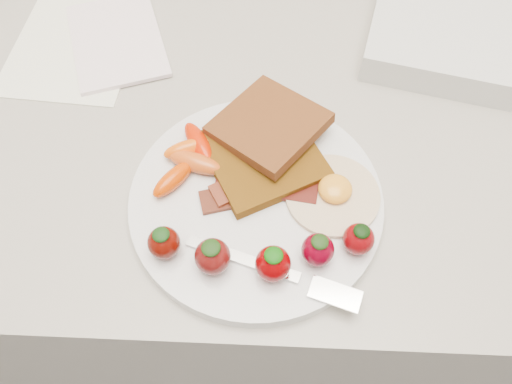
{
  "coord_description": "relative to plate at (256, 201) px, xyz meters",
  "views": [
    {
      "loc": [
        -0.01,
        1.28,
        1.37
      ],
      "look_at": [
        -0.02,
        1.55,
        0.93
      ],
      "focal_mm": 35.0,
      "sensor_mm": 36.0,
      "label": 1
    }
  ],
  "objects": [
    {
      "name": "notepad",
      "position": [
        -0.2,
        0.24,
        -0.0
      ],
      "size": [
        0.17,
        0.2,
        0.01
      ],
      "primitive_type": "cube",
      "rotation": [
        0.0,
        0.0,
        0.34
      ],
      "color": "white",
      "rests_on": "paper_sheet"
    },
    {
      "name": "toast_lower",
      "position": [
        0.01,
        0.05,
        0.02
      ],
      "size": [
        0.15,
        0.15,
        0.01
      ],
      "primitive_type": "cube",
      "rotation": [
        0.0,
        0.0,
        0.49
      ],
      "color": "#482807",
      "rests_on": "plate"
    },
    {
      "name": "bacon_strips",
      "position": [
        0.0,
        0.01,
        0.01
      ],
      "size": [
        0.13,
        0.09,
        0.01
      ],
      "color": "#3A0D03",
      "rests_on": "plate"
    },
    {
      "name": "strawberries",
      "position": [
        0.01,
        -0.07,
        0.03
      ],
      "size": [
        0.22,
        0.06,
        0.04
      ],
      "color": "#4F0903",
      "rests_on": "plate"
    },
    {
      "name": "baby_carrots",
      "position": [
        -0.07,
        0.04,
        0.02
      ],
      "size": [
        0.08,
        0.11,
        0.02
      ],
      "color": "#E5580B",
      "rests_on": "plate"
    },
    {
      "name": "fried_egg",
      "position": [
        0.08,
        0.0,
        0.01
      ],
      "size": [
        0.11,
        0.11,
        0.02
      ],
      "color": "#EDE7CE",
      "rests_on": "plate"
    },
    {
      "name": "plate",
      "position": [
        0.0,
        0.0,
        0.0
      ],
      "size": [
        0.27,
        0.27,
        0.02
      ],
      "primitive_type": "cylinder",
      "color": "silver",
      "rests_on": "counter"
    },
    {
      "name": "fork",
      "position": [
        0.03,
        -0.09,
        0.01
      ],
      "size": [
        0.17,
        0.07,
        0.0
      ],
      "color": "silver",
      "rests_on": "plate"
    },
    {
      "name": "toast_upper",
      "position": [
        0.01,
        0.08,
        0.03
      ],
      "size": [
        0.15,
        0.15,
        0.02
      ],
      "primitive_type": "cube",
      "rotation": [
        0.0,
        -0.1,
        -0.67
      ],
      "color": "#3F1B0F",
      "rests_on": "toast_lower"
    },
    {
      "name": "appliance",
      "position": [
        0.3,
        0.27,
        0.01
      ],
      "size": [
        0.36,
        0.32,
        0.04
      ],
      "primitive_type": "cube",
      "rotation": [
        0.0,
        0.0,
        -0.23
      ],
      "color": "silver",
      "rests_on": "counter"
    },
    {
      "name": "counter",
      "position": [
        0.02,
        0.15,
        -0.46
      ],
      "size": [
        2.0,
        0.6,
        0.9
      ],
      "primitive_type": "cube",
      "color": "gray",
      "rests_on": "ground"
    },
    {
      "name": "paper_sheet",
      "position": [
        -0.25,
        0.24,
        -0.01
      ],
      "size": [
        0.18,
        0.22,
        0.0
      ],
      "primitive_type": "cube",
      "rotation": [
        0.0,
        0.0,
        -0.07
      ],
      "color": "white",
      "rests_on": "counter"
    }
  ]
}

